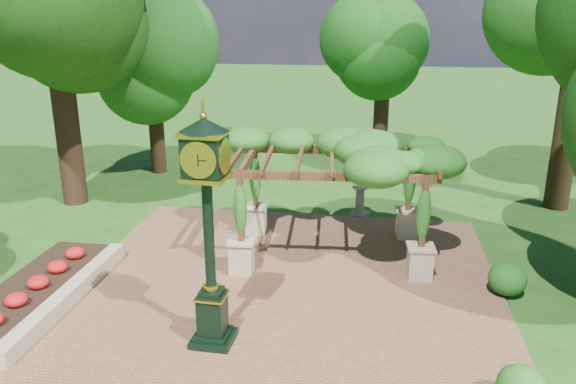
# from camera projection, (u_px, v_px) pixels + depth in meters

# --- Properties ---
(ground) EXTENTS (120.00, 120.00, 0.00)m
(ground) POSITION_uv_depth(u_px,v_px,m) (270.00, 333.00, 11.34)
(ground) COLOR #1E4714
(ground) RESTS_ON ground
(brick_plaza) EXTENTS (10.00, 12.00, 0.04)m
(brick_plaza) POSITION_uv_depth(u_px,v_px,m) (278.00, 307.00, 12.27)
(brick_plaza) COLOR brown
(brick_plaza) RESTS_ON ground
(border_wall) EXTENTS (0.35, 5.00, 0.40)m
(border_wall) POSITION_uv_depth(u_px,v_px,m) (69.00, 296.00, 12.40)
(border_wall) COLOR #C6B793
(border_wall) RESTS_ON ground
(flower_bed) EXTENTS (1.50, 5.00, 0.36)m
(flower_bed) POSITION_uv_depth(u_px,v_px,m) (32.00, 294.00, 12.53)
(flower_bed) COLOR red
(flower_bed) RESTS_ON ground
(pedestal_clock) EXTENTS (0.93, 0.93, 4.51)m
(pedestal_clock) POSITION_uv_depth(u_px,v_px,m) (208.00, 214.00, 10.17)
(pedestal_clock) COLOR black
(pedestal_clock) RESTS_ON brick_plaza
(pergola) EXTENTS (5.23, 3.49, 3.17)m
(pergola) POSITION_uv_depth(u_px,v_px,m) (332.00, 160.00, 14.24)
(pergola) COLOR #C1B490
(pergola) RESTS_ON brick_plaza
(sundial) EXTENTS (0.69, 0.69, 0.95)m
(sundial) POSITION_uv_depth(u_px,v_px,m) (360.00, 203.00, 17.79)
(sundial) COLOR gray
(sundial) RESTS_ON ground
(shrub_mid) EXTENTS (1.13, 1.13, 0.77)m
(shrub_mid) POSITION_uv_depth(u_px,v_px,m) (507.00, 279.00, 12.71)
(shrub_mid) COLOR #1C5317
(shrub_mid) RESTS_ON brick_plaza
(shrub_back) EXTENTS (0.79, 0.79, 0.60)m
(shrub_back) POSITION_uv_depth(u_px,v_px,m) (413.00, 224.00, 16.24)
(shrub_back) COLOR #2A641D
(shrub_back) RESTS_ON brick_plaza
(tree_west_far) EXTENTS (3.88, 3.88, 6.37)m
(tree_west_far) POSITION_uv_depth(u_px,v_px,m) (152.00, 62.00, 21.45)
(tree_west_far) COLOR #322013
(tree_west_far) RESTS_ON ground
(tree_north) EXTENTS (3.60, 3.60, 7.19)m
(tree_north) POSITION_uv_depth(u_px,v_px,m) (385.00, 44.00, 23.21)
(tree_north) COLOR #312113
(tree_north) RESTS_ON ground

